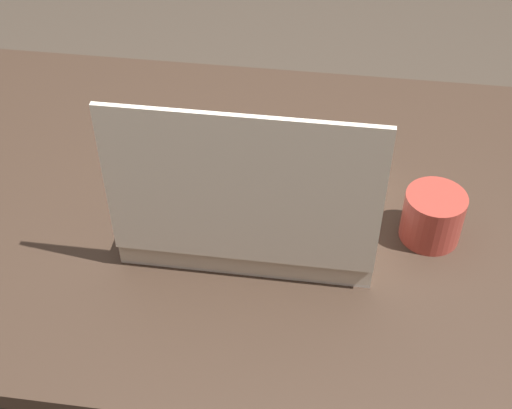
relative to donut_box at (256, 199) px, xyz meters
name	(u,v)px	position (x,y,z in m)	size (l,w,h in m)	color
dining_table	(228,239)	(0.06, -0.05, -0.15)	(1.18, 0.84, 0.73)	#38281E
donut_box	(256,199)	(0.00, 0.00, 0.00)	(0.38, 0.29, 0.30)	silver
coffee_mug	(433,216)	(-0.28, -0.01, -0.01)	(0.10, 0.10, 0.08)	#A3382D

